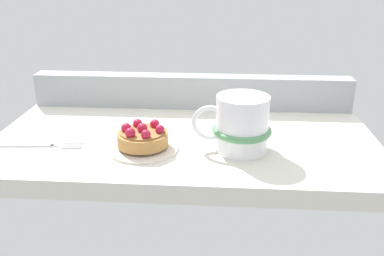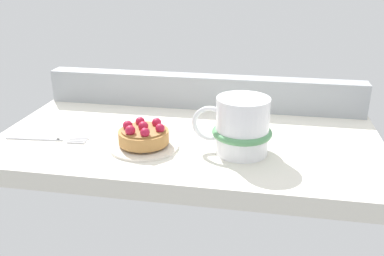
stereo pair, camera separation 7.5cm
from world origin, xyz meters
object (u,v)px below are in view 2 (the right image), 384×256
(raspberry_tart, at_px, (144,134))
(dessert_fork, at_px, (47,139))
(dessert_plate, at_px, (144,145))
(coffee_mug, at_px, (241,127))

(raspberry_tart, bearing_deg, dessert_fork, -179.74)
(dessert_plate, relative_size, dessert_fork, 0.80)
(coffee_mug, relative_size, dessert_fork, 0.89)
(dessert_plate, height_order, coffee_mug, coffee_mug)
(dessert_plate, distance_m, dessert_fork, 0.19)
(dessert_plate, height_order, raspberry_tart, raspberry_tart)
(raspberry_tart, distance_m, dessert_fork, 0.19)
(raspberry_tart, height_order, coffee_mug, coffee_mug)
(coffee_mug, bearing_deg, raspberry_tart, -176.72)
(coffee_mug, bearing_deg, dessert_fork, -178.29)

